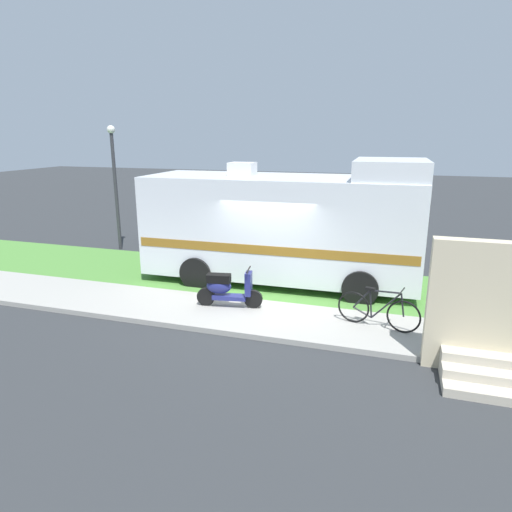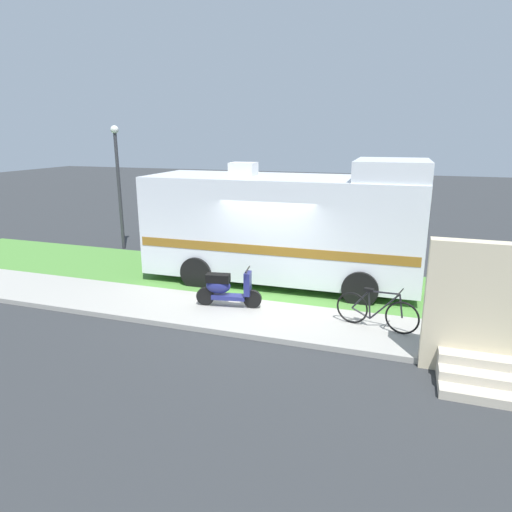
# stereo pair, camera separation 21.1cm
# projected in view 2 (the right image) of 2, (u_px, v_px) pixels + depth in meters

# --- Properties ---
(ground_plane) EXTENTS (80.00, 80.00, 0.00)m
(ground_plane) POSITION_uv_depth(u_px,v_px,m) (262.00, 301.00, 11.45)
(ground_plane) COLOR #2D3033
(sidewalk) EXTENTS (24.00, 2.00, 0.12)m
(sidewalk) POSITION_uv_depth(u_px,v_px,m) (246.00, 317.00, 10.34)
(sidewalk) COLOR #9E9B93
(sidewalk) RESTS_ON ground
(grass_strip) EXTENTS (24.00, 3.40, 0.08)m
(grass_strip) POSITION_uv_depth(u_px,v_px,m) (278.00, 282.00, 12.82)
(grass_strip) COLOR #4C8438
(grass_strip) RESTS_ON ground
(motorhome_rv) EXTENTS (7.57, 2.87, 3.51)m
(motorhome_rv) POSITION_uv_depth(u_px,v_px,m) (286.00, 225.00, 12.51)
(motorhome_rv) COLOR silver
(motorhome_rv) RESTS_ON ground
(scooter) EXTENTS (1.59, 0.56, 0.97)m
(scooter) POSITION_uv_depth(u_px,v_px,m) (226.00, 288.00, 10.69)
(scooter) COLOR black
(scooter) RESTS_ON ground
(bicycle) EXTENTS (1.74, 0.58, 0.91)m
(bicycle) POSITION_uv_depth(u_px,v_px,m) (376.00, 311.00, 9.48)
(bicycle) COLOR black
(bicycle) RESTS_ON ground
(pickup_truck_near) EXTENTS (5.29, 2.15, 1.77)m
(pickup_truck_near) POSITION_uv_depth(u_px,v_px,m) (247.00, 220.00, 17.22)
(pickup_truck_near) COLOR #1E2328
(pickup_truck_near) RESTS_ON ground
(porch_steps) EXTENTS (2.00, 1.26, 2.40)m
(porch_steps) POSITION_uv_depth(u_px,v_px,m) (485.00, 325.00, 7.66)
(porch_steps) COLOR #BCB29E
(porch_steps) RESTS_ON ground
(bottle_green) EXTENTS (0.06, 0.06, 0.27)m
(bottle_green) POSITION_uv_depth(u_px,v_px,m) (505.00, 331.00, 9.16)
(bottle_green) COLOR #B2B2B7
(bottle_green) RESTS_ON ground
(street_lamp_post) EXTENTS (0.28, 0.28, 4.43)m
(street_lamp_post) POSITION_uv_depth(u_px,v_px,m) (118.00, 176.00, 16.05)
(street_lamp_post) COLOR #333338
(street_lamp_post) RESTS_ON ground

